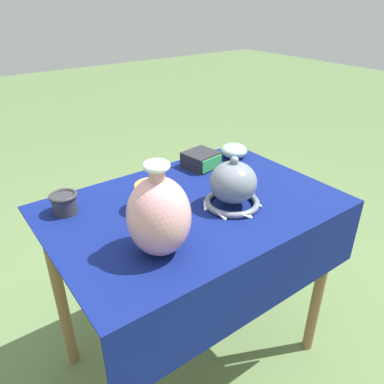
{
  "coord_description": "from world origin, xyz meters",
  "views": [
    {
      "loc": [
        -0.67,
        -0.91,
        1.42
      ],
      "look_at": [
        -0.07,
        -0.09,
        0.87
      ],
      "focal_mm": 35.0,
      "sensor_mm": 36.0,
      "label": 1
    }
  ],
  "objects_px": {
    "cup_wide_charcoal": "(64,202)",
    "cup_wide_ochre": "(151,196)",
    "vase_dome_bell": "(233,186)",
    "vase_tall_bulbous": "(159,216)",
    "bowl_shallow_celadon": "(234,151)",
    "mosaic_tile_box": "(201,160)"
  },
  "relations": [
    {
      "from": "vase_tall_bulbous",
      "to": "mosaic_tile_box",
      "type": "distance_m",
      "value": 0.6
    },
    {
      "from": "bowl_shallow_celadon",
      "to": "vase_dome_bell",
      "type": "bearing_deg",
      "value": -132.71
    },
    {
      "from": "vase_dome_bell",
      "to": "cup_wide_charcoal",
      "type": "height_order",
      "value": "vase_dome_bell"
    },
    {
      "from": "vase_tall_bulbous",
      "to": "vase_dome_bell",
      "type": "distance_m",
      "value": 0.35
    },
    {
      "from": "vase_tall_bulbous",
      "to": "vase_dome_bell",
      "type": "bearing_deg",
      "value": 12.34
    },
    {
      "from": "vase_dome_bell",
      "to": "cup_wide_ochre",
      "type": "height_order",
      "value": "vase_dome_bell"
    },
    {
      "from": "vase_dome_bell",
      "to": "cup_wide_charcoal",
      "type": "xyz_separation_m",
      "value": [
        -0.48,
        0.29,
        -0.04
      ]
    },
    {
      "from": "mosaic_tile_box",
      "to": "bowl_shallow_celadon",
      "type": "distance_m",
      "value": 0.18
    },
    {
      "from": "mosaic_tile_box",
      "to": "cup_wide_ochre",
      "type": "bearing_deg",
      "value": -161.72
    },
    {
      "from": "vase_tall_bulbous",
      "to": "cup_wide_ochre",
      "type": "distance_m",
      "value": 0.25
    },
    {
      "from": "vase_dome_bell",
      "to": "mosaic_tile_box",
      "type": "xyz_separation_m",
      "value": [
        0.11,
        0.32,
        -0.04
      ]
    },
    {
      "from": "vase_dome_bell",
      "to": "bowl_shallow_celadon",
      "type": "distance_m",
      "value": 0.43
    },
    {
      "from": "cup_wide_charcoal",
      "to": "cup_wide_ochre",
      "type": "bearing_deg",
      "value": -31.31
    },
    {
      "from": "vase_dome_bell",
      "to": "cup_wide_ochre",
      "type": "relative_size",
      "value": 1.93
    },
    {
      "from": "vase_dome_bell",
      "to": "bowl_shallow_celadon",
      "type": "bearing_deg",
      "value": 47.29
    },
    {
      "from": "vase_tall_bulbous",
      "to": "bowl_shallow_celadon",
      "type": "height_order",
      "value": "vase_tall_bulbous"
    },
    {
      "from": "vase_tall_bulbous",
      "to": "mosaic_tile_box",
      "type": "bearing_deg",
      "value": 41.25
    },
    {
      "from": "bowl_shallow_celadon",
      "to": "vase_tall_bulbous",
      "type": "bearing_deg",
      "value": -148.27
    },
    {
      "from": "cup_wide_charcoal",
      "to": "cup_wide_ochre",
      "type": "height_order",
      "value": "cup_wide_ochre"
    },
    {
      "from": "vase_dome_bell",
      "to": "cup_wide_charcoal",
      "type": "relative_size",
      "value": 2.26
    },
    {
      "from": "vase_dome_bell",
      "to": "vase_tall_bulbous",
      "type": "bearing_deg",
      "value": -167.66
    },
    {
      "from": "vase_dome_bell",
      "to": "bowl_shallow_celadon",
      "type": "relative_size",
      "value": 1.79
    }
  ]
}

